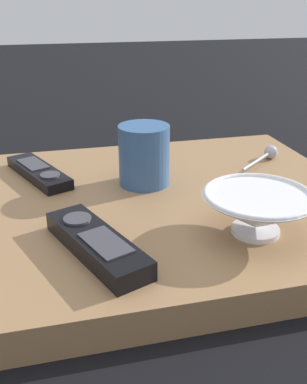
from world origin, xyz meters
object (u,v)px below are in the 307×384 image
(teaspoon, at_px, (269,154))
(coffee_mug, at_px, (144,155))
(tv_remote_near, at_px, (39,172))
(tv_remote_far, at_px, (96,244))
(cereal_bowl, at_px, (257,210))

(teaspoon, bearing_deg, coffee_mug, 12.22)
(tv_remote_near, bearing_deg, tv_remote_far, 103.67)
(teaspoon, bearing_deg, cereal_bowl, 59.77)
(cereal_bowl, distance_m, tv_remote_near, 0.41)
(teaspoon, bearing_deg, tv_remote_far, 35.37)
(cereal_bowl, relative_size, teaspoon, 1.37)
(cereal_bowl, relative_size, tv_remote_far, 0.78)
(tv_remote_far, bearing_deg, cereal_bowl, 179.84)
(teaspoon, distance_m, tv_remote_near, 0.45)
(coffee_mug, xyz_separation_m, teaspoon, (-0.27, -0.06, -0.04))
(coffee_mug, xyz_separation_m, tv_remote_far, (0.11, 0.21, -0.04))
(cereal_bowl, bearing_deg, tv_remote_near, -44.47)
(teaspoon, distance_m, tv_remote_far, 0.46)
(coffee_mug, distance_m, tv_remote_near, 0.20)
(coffee_mug, relative_size, teaspoon, 0.93)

